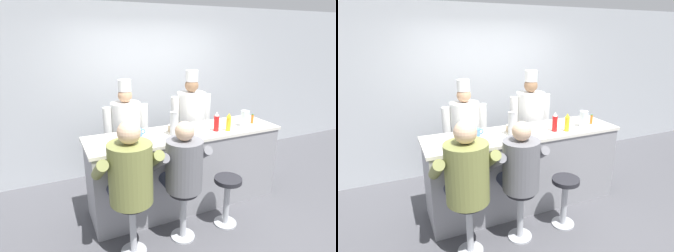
# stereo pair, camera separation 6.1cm
# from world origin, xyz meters

# --- Properties ---
(ground_plane) EXTENTS (20.00, 20.00, 0.00)m
(ground_plane) POSITION_xyz_m (0.00, 0.00, 0.00)
(ground_plane) COLOR #4C4C51
(wall_back) EXTENTS (10.00, 0.06, 2.70)m
(wall_back) POSITION_xyz_m (0.00, 1.73, 1.35)
(wall_back) COLOR #B2B7BC
(wall_back) RESTS_ON ground_plane
(diner_counter) EXTENTS (2.56, 0.69, 1.04)m
(diner_counter) POSITION_xyz_m (0.00, 0.35, 0.52)
(diner_counter) COLOR gray
(diner_counter) RESTS_ON ground_plane
(ketchup_bottle_red) EXTENTS (0.07, 0.07, 0.26)m
(ketchup_bottle_red) POSITION_xyz_m (0.37, 0.21, 1.16)
(ketchup_bottle_red) COLOR red
(ketchup_bottle_red) RESTS_ON diner_counter
(mustard_bottle_yellow) EXTENTS (0.06, 0.06, 0.24)m
(mustard_bottle_yellow) POSITION_xyz_m (0.52, 0.15, 1.15)
(mustard_bottle_yellow) COLOR yellow
(mustard_bottle_yellow) RESTS_ON diner_counter
(hot_sauce_bottle_orange) EXTENTS (0.04, 0.04, 0.13)m
(hot_sauce_bottle_orange) POSITION_xyz_m (1.02, 0.29, 1.10)
(hot_sauce_bottle_orange) COLOR orange
(hot_sauce_bottle_orange) RESTS_ON diner_counter
(water_pitcher_clear) EXTENTS (0.13, 0.11, 0.22)m
(water_pitcher_clear) POSITION_xyz_m (0.84, 0.22, 1.15)
(water_pitcher_clear) COLOR silver
(water_pitcher_clear) RESTS_ON diner_counter
(breakfast_plate) EXTENTS (0.25, 0.25, 0.05)m
(breakfast_plate) POSITION_xyz_m (-0.90, 0.27, 1.05)
(breakfast_plate) COLOR white
(breakfast_plate) RESTS_ON diner_counter
(cereal_bowl) EXTENTS (0.16, 0.16, 0.05)m
(cereal_bowl) POSITION_xyz_m (-0.59, 0.10, 1.06)
(cereal_bowl) COLOR white
(cereal_bowl) RESTS_ON diner_counter
(coffee_mug_blue) EXTENTS (0.15, 0.10, 0.09)m
(coffee_mug_blue) POSITION_xyz_m (-0.60, 0.43, 1.08)
(coffee_mug_blue) COLOR #4C7AB2
(coffee_mug_blue) RESTS_ON diner_counter
(coffee_mug_tan) EXTENTS (0.12, 0.08, 0.09)m
(coffee_mug_tan) POSITION_xyz_m (-0.17, 0.42, 1.08)
(coffee_mug_tan) COLOR beige
(coffee_mug_tan) RESTS_ON diner_counter
(cup_stack_steel) EXTENTS (0.09, 0.09, 0.30)m
(cup_stack_steel) POSITION_xyz_m (-0.20, 0.29, 1.19)
(cup_stack_steel) COLOR #B7BABF
(cup_stack_steel) RESTS_ON diner_counter
(diner_seated_olive) EXTENTS (0.66, 0.65, 1.47)m
(diner_seated_olive) POSITION_xyz_m (-0.93, -0.24, 0.89)
(diner_seated_olive) COLOR #B2B5BA
(diner_seated_olive) RESTS_ON ground_plane
(diner_seated_grey) EXTENTS (0.60, 0.59, 1.39)m
(diner_seated_grey) POSITION_xyz_m (-0.35, -0.25, 0.86)
(diner_seated_grey) COLOR #B2B5BA
(diner_seated_grey) RESTS_ON ground_plane
(empty_stool_round) EXTENTS (0.32, 0.32, 0.62)m
(empty_stool_round) POSITION_xyz_m (0.24, -0.28, 0.42)
(empty_stool_round) COLOR #B2B5BA
(empty_stool_round) RESTS_ON ground_plane
(cook_in_whites_near) EXTENTS (0.64, 0.41, 1.65)m
(cook_in_whites_near) POSITION_xyz_m (-0.59, 1.02, 0.91)
(cook_in_whites_near) COLOR #232328
(cook_in_whites_near) RESTS_ON ground_plane
(cook_in_whites_far) EXTENTS (0.68, 0.43, 1.73)m
(cook_in_whites_far) POSITION_xyz_m (0.45, 1.02, 0.95)
(cook_in_whites_far) COLOR #232328
(cook_in_whites_far) RESTS_ON ground_plane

